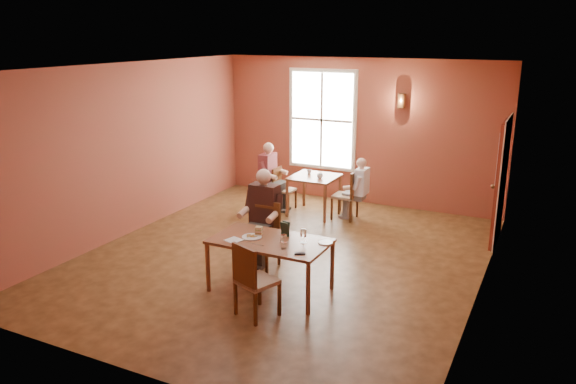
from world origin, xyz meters
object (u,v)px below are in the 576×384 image
at_px(diner_white, 347,190).
at_px(diner_maroon, 283,178).
at_px(chair_diner_main, 261,236).
at_px(diner_main, 260,224).
at_px(second_table, 314,195).
at_px(chair_diner_maroon, 285,189).
at_px(chair_empty, 257,279).
at_px(chair_diner_white, 345,195).
at_px(main_table, 270,265).

distance_m(diner_white, diner_maroon, 1.36).
bearing_deg(chair_diner_main, diner_main, 90.00).
xyz_separation_m(chair_diner_main, diner_white, (0.34, 2.77, 0.08)).
xyz_separation_m(chair_diner_main, diner_maroon, (-1.02, 2.77, 0.16)).
xyz_separation_m(second_table, diner_maroon, (-0.68, 0.00, 0.28)).
bearing_deg(chair_diner_main, chair_diner_maroon, -70.42).
xyz_separation_m(chair_empty, second_table, (-1.03, 4.13, -0.11)).
bearing_deg(diner_maroon, chair_diner_white, 90.00).
height_order(second_table, diner_white, diner_white).
relative_size(chair_diner_main, diner_maroon, 0.76).
relative_size(diner_main, second_table, 1.64).
bearing_deg(chair_diner_main, chair_diner_white, -96.48).
relative_size(chair_empty, diner_maroon, 0.75).
bearing_deg(diner_maroon, main_table, 23.89).
xyz_separation_m(main_table, chair_diner_white, (-0.19, 3.42, 0.10)).
height_order(chair_diner_maroon, diner_maroon, diner_maroon).
height_order(chair_diner_white, diner_maroon, diner_maroon).
bearing_deg(diner_white, chair_diner_main, 172.91).
bearing_deg(diner_white, second_table, 90.00).
bearing_deg(chair_diner_main, second_table, -83.10).
distance_m(second_table, diner_maroon, 0.73).
bearing_deg(diner_white, main_table, -177.40).
relative_size(diner_white, chair_diner_maroon, 1.36).
xyz_separation_m(chair_diner_main, chair_diner_maroon, (-0.99, 2.77, -0.07)).
xyz_separation_m(chair_empty, diner_white, (-0.35, 4.13, 0.09)).
bearing_deg(chair_diner_white, diner_white, -90.00).
bearing_deg(main_table, chair_diner_maroon, 113.47).
relative_size(chair_diner_main, chair_diner_maroon, 1.17).
height_order(chair_diner_main, chair_diner_white, chair_diner_main).
distance_m(main_table, second_table, 3.52).
height_order(chair_diner_white, diner_white, diner_white).
bearing_deg(chair_diner_maroon, diner_main, 19.38).
bearing_deg(chair_empty, chair_diner_white, 116.47).
bearing_deg(main_table, diner_white, 92.60).
bearing_deg(chair_diner_maroon, diner_maroon, -90.00).
distance_m(main_table, diner_main, 0.87).
bearing_deg(diner_main, chair_diner_maroon, -70.62).
xyz_separation_m(second_table, chair_diner_maroon, (-0.65, 0.00, 0.04)).
relative_size(main_table, chair_diner_maroon, 1.86).
bearing_deg(chair_diner_white, diner_main, 173.59).
relative_size(second_table, chair_diner_white, 0.91).
distance_m(chair_empty, diner_white, 4.15).
bearing_deg(chair_diner_main, chair_empty, 116.91).
xyz_separation_m(chair_diner_main, diner_main, (0.00, -0.03, 0.22)).
xyz_separation_m(chair_empty, chair_diner_maroon, (-1.68, 4.13, -0.07)).
height_order(chair_empty, diner_white, diner_white).
height_order(main_table, chair_diner_maroon, chair_diner_maroon).
height_order(chair_empty, diner_maroon, diner_maroon).
bearing_deg(chair_diner_white, chair_diner_maroon, 90.00).
bearing_deg(diner_main, chair_diner_main, -90.00).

